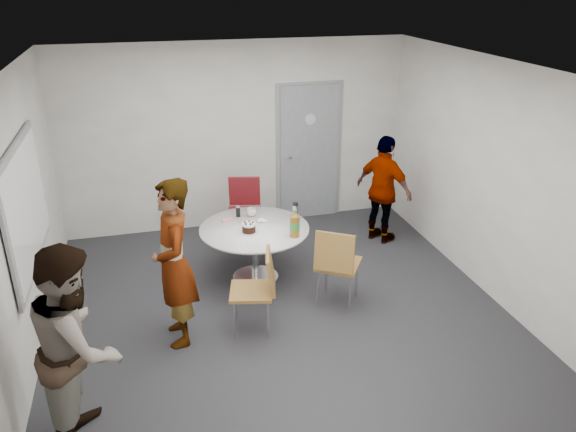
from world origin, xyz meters
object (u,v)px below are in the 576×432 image
object	(u,v)px
chair_far	(244,204)
person_right	(384,190)
chair_near_left	(260,284)
chair_near_right	(337,260)
person_left	(78,346)
door	(309,153)
person_main	(174,264)
whiteboard	(26,206)
table	(257,234)

from	to	relation	value
chair_far	person_right	distance (m)	1.94
chair_near_left	chair_near_right	distance (m)	0.95
person_left	person_right	world-z (taller)	person_left
chair_near_left	person_right	distance (m)	2.73
chair_near_right	door	bearing A→B (deg)	113.50
door	chair_near_right	bearing A→B (deg)	-99.93
chair_near_right	person_right	bearing A→B (deg)	84.27
chair_near_left	chair_far	xyz separation A→B (m)	(0.24, 2.11, 0.03)
door	person_right	world-z (taller)	door
door	person_main	size ratio (longest dim) A/B	1.20
chair_near_left	whiteboard	bearing A→B (deg)	89.62
whiteboard	chair_far	distance (m)	3.02
door	chair_near_left	xyz separation A→B (m)	(-1.38, -2.82, -0.47)
table	person_main	size ratio (longest dim) A/B	0.76
chair_near_left	person_right	xyz separation A→B (m)	(2.13, 1.70, 0.21)
whiteboard	person_left	xyz separation A→B (m)	(0.51, -1.62, -0.58)
chair_near_left	person_main	distance (m)	0.91
whiteboard	person_left	bearing A→B (deg)	-72.54
table	person_left	bearing A→B (deg)	-130.91
person_left	person_right	bearing A→B (deg)	-53.63
chair_near_left	person_main	world-z (taller)	person_main
chair_near_left	person_left	world-z (taller)	person_left
whiteboard	chair_near_right	world-z (taller)	whiteboard
door	person_left	size ratio (longest dim) A/B	1.22
door	table	size ratio (longest dim) A/B	1.59
door	chair_near_left	distance (m)	3.17
door	chair_near_right	size ratio (longest dim) A/B	2.19
chair_near_left	chair_far	distance (m)	2.13
door	whiteboard	bearing A→B (deg)	-147.34
person_main	person_right	world-z (taller)	person_main
person_left	whiteboard	bearing A→B (deg)	17.53
chair_near_left	person_left	size ratio (longest dim) A/B	0.53
door	chair_far	size ratio (longest dim) A/B	2.22
whiteboard	door	bearing A→B (deg)	32.66
door	chair_near_right	xyz separation A→B (m)	(-0.45, -2.59, -0.43)
person_main	person_right	distance (m)	3.40
table	chair_near_right	distance (m)	1.12
chair_near_left	chair_far	world-z (taller)	chair_far
whiteboard	chair_far	world-z (taller)	whiteboard
chair_near_right	person_right	world-z (taller)	person_right
door	chair_near_left	world-z (taller)	door
door	table	bearing A→B (deg)	-123.99
whiteboard	chair_near_right	xyz separation A→B (m)	(3.11, -0.31, -0.86)
chair_near_right	table	bearing A→B (deg)	163.67
person_main	person_left	distance (m)	1.41
chair_far	person_right	world-z (taller)	person_right
door	whiteboard	world-z (taller)	door
chair_near_left	person_left	xyz separation A→B (m)	(-1.67, -1.09, 0.31)
whiteboard	chair_near_right	bearing A→B (deg)	-5.70
whiteboard	table	size ratio (longest dim) A/B	1.43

